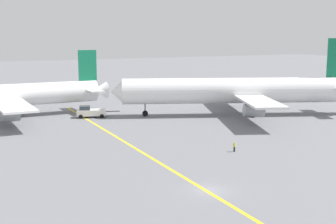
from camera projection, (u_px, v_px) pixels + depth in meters
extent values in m
plane|color=slate|center=(209.00, 190.00, 54.15)|extent=(600.00, 600.00, 0.00)
cube|color=yellow|center=(170.00, 169.00, 62.88)|extent=(5.42, 119.92, 0.01)
cone|color=white|center=(99.00, 90.00, 111.13)|extent=(3.63, 4.03, 3.99)
cube|color=white|center=(5.00, 99.00, 101.34)|extent=(6.75, 41.48, 0.44)
cube|color=white|center=(89.00, 89.00, 109.91)|extent=(3.31, 13.03, 0.28)
cube|color=#14724C|center=(87.00, 65.00, 108.85)|extent=(4.40, 0.40, 7.25)
cylinder|color=#999EA3|center=(9.00, 115.00, 91.02)|extent=(4.22, 2.64, 2.60)
cylinder|color=slate|center=(13.00, 112.00, 99.23)|extent=(0.28, 0.28, 2.11)
cylinder|color=black|center=(13.00, 117.00, 99.41)|extent=(1.30, 0.56, 1.30)
cylinder|color=slate|center=(8.00, 108.00, 105.19)|extent=(0.28, 0.28, 2.11)
cylinder|color=black|center=(8.00, 112.00, 105.37)|extent=(1.30, 0.56, 1.30)
cylinder|color=white|center=(234.00, 91.00, 104.66)|extent=(49.14, 25.66, 5.81)
cone|color=white|center=(117.00, 92.00, 102.67)|extent=(4.70, 6.02, 5.34)
cube|color=white|center=(245.00, 94.00, 105.00)|extent=(22.65, 41.20, 0.44)
cube|color=white|center=(336.00, 87.00, 106.36)|extent=(8.11, 13.20, 0.28)
cylinder|color=#999EA3|center=(230.00, 95.00, 116.82)|extent=(4.89, 4.06, 2.60)
cylinder|color=#999EA3|center=(254.00, 110.00, 93.62)|extent=(4.89, 4.06, 2.60)
cylinder|color=slate|center=(253.00, 109.00, 102.21)|extent=(0.28, 0.28, 2.44)
cylinder|color=black|center=(253.00, 115.00, 102.42)|extent=(1.41, 1.02, 1.30)
cylinder|color=slate|center=(245.00, 105.00, 108.90)|extent=(0.28, 0.28, 2.44)
cylinder|color=black|center=(245.00, 110.00, 109.10)|extent=(1.41, 1.02, 1.30)
cylinder|color=slate|center=(145.00, 108.00, 103.77)|extent=(0.28, 0.28, 2.44)
cylinder|color=black|center=(145.00, 113.00, 103.97)|extent=(1.41, 1.02, 1.30)
cube|color=white|center=(91.00, 112.00, 102.56)|extent=(6.98, 4.72, 1.30)
cube|color=#333D47|center=(85.00, 108.00, 102.14)|extent=(2.90, 2.91, 0.90)
cylinder|color=#4C4C51|center=(113.00, 111.00, 103.36)|extent=(3.11, 1.17, 0.20)
sphere|color=orange|center=(85.00, 105.00, 102.04)|extent=(0.24, 0.24, 0.24)
cylinder|color=black|center=(81.00, 117.00, 100.87)|extent=(0.95, 0.56, 0.90)
cylinder|color=black|center=(81.00, 115.00, 103.69)|extent=(0.95, 0.56, 0.90)
cylinder|color=black|center=(102.00, 116.00, 101.66)|extent=(0.95, 0.56, 0.90)
cylinder|color=black|center=(101.00, 114.00, 104.47)|extent=(0.95, 0.56, 0.90)
cylinder|color=black|center=(234.00, 149.00, 72.20)|extent=(0.28, 0.28, 0.80)
cylinder|color=#D1E02D|center=(234.00, 145.00, 72.09)|extent=(0.36, 0.36, 0.57)
sphere|color=tan|center=(234.00, 143.00, 72.02)|extent=(0.22, 0.22, 0.22)
cylinder|color=#F24C19|center=(234.00, 145.00, 71.83)|extent=(0.05, 0.05, 0.40)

